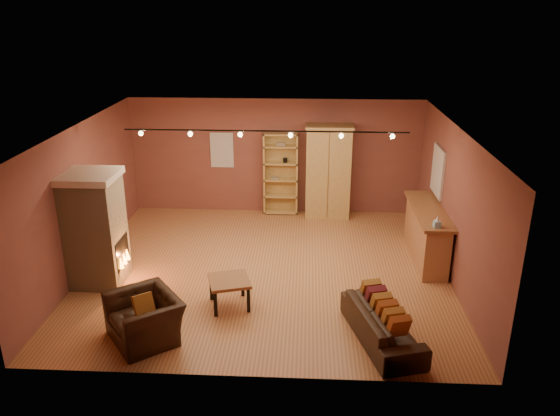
# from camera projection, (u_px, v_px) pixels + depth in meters

# --- Properties ---
(floor) EXTENTS (7.00, 7.00, 0.00)m
(floor) POSITION_uv_depth(u_px,v_px,m) (266.00, 270.00, 10.68)
(floor) COLOR #985E36
(floor) RESTS_ON ground
(ceiling) EXTENTS (7.00, 7.00, 0.00)m
(ceiling) POSITION_uv_depth(u_px,v_px,m) (264.00, 129.00, 9.69)
(ceiling) COLOR brown
(ceiling) RESTS_ON back_wall
(back_wall) EXTENTS (7.00, 0.02, 2.80)m
(back_wall) POSITION_uv_depth(u_px,v_px,m) (275.00, 157.00, 13.22)
(back_wall) COLOR brown
(back_wall) RESTS_ON floor
(left_wall) EXTENTS (0.02, 6.50, 2.80)m
(left_wall) POSITION_uv_depth(u_px,v_px,m) (82.00, 200.00, 10.36)
(left_wall) COLOR brown
(left_wall) RESTS_ON floor
(right_wall) EXTENTS (0.02, 6.50, 2.80)m
(right_wall) POSITION_uv_depth(u_px,v_px,m) (455.00, 206.00, 10.01)
(right_wall) COLOR brown
(right_wall) RESTS_ON floor
(fireplace) EXTENTS (1.01, 0.98, 2.12)m
(fireplace) POSITION_uv_depth(u_px,v_px,m) (96.00, 229.00, 9.89)
(fireplace) COLOR tan
(fireplace) RESTS_ON floor
(back_window) EXTENTS (0.56, 0.04, 0.86)m
(back_window) POSITION_uv_depth(u_px,v_px,m) (222.00, 150.00, 13.21)
(back_window) COLOR silver
(back_window) RESTS_ON back_wall
(bookcase) EXTENTS (0.83, 0.32, 2.02)m
(bookcase) POSITION_uv_depth(u_px,v_px,m) (281.00, 173.00, 13.24)
(bookcase) COLOR tan
(bookcase) RESTS_ON floor
(armoire) EXTENTS (1.11, 0.63, 2.25)m
(armoire) POSITION_uv_depth(u_px,v_px,m) (328.00, 171.00, 12.98)
(armoire) COLOR tan
(armoire) RESTS_ON floor
(bar_counter) EXTENTS (0.60, 2.25, 1.08)m
(bar_counter) POSITION_uv_depth(u_px,v_px,m) (426.00, 233.00, 10.98)
(bar_counter) COLOR tan
(bar_counter) RESTS_ON floor
(tissue_box) EXTENTS (0.14, 0.14, 0.23)m
(tissue_box) POSITION_uv_depth(u_px,v_px,m) (437.00, 223.00, 9.89)
(tissue_box) COLOR #83B9D2
(tissue_box) RESTS_ON bar_counter
(right_window) EXTENTS (0.05, 0.90, 1.00)m
(right_window) POSITION_uv_depth(u_px,v_px,m) (438.00, 171.00, 11.23)
(right_window) COLOR silver
(right_window) RESTS_ON right_wall
(loveseat) EXTENTS (1.02, 1.93, 0.77)m
(loveseat) POSITION_uv_depth(u_px,v_px,m) (383.00, 318.00, 8.35)
(loveseat) COLOR black
(loveseat) RESTS_ON floor
(armchair) EXTENTS (1.23, 1.30, 0.96)m
(armchair) POSITION_uv_depth(u_px,v_px,m) (144.00, 311.00, 8.35)
(armchair) COLOR black
(armchair) RESTS_ON floor
(coffee_table) EXTENTS (0.83, 0.83, 0.51)m
(coffee_table) POSITION_uv_depth(u_px,v_px,m) (229.00, 283.00, 9.28)
(coffee_table) COLOR #925C35
(coffee_table) RESTS_ON floor
(track_rail) EXTENTS (5.20, 0.09, 0.13)m
(track_rail) POSITION_uv_depth(u_px,v_px,m) (265.00, 133.00, 9.91)
(track_rail) COLOR black
(track_rail) RESTS_ON ceiling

